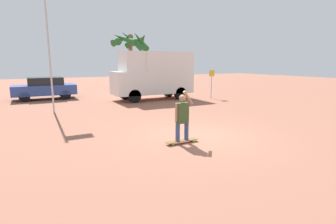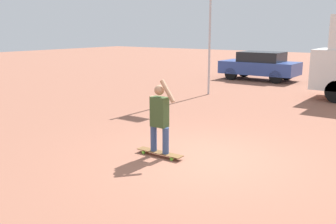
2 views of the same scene
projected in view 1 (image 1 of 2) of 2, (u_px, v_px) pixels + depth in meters
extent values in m
plane|color=#935B47|center=(197.00, 137.00, 9.20)|extent=(80.00, 80.00, 0.00)
cube|color=brown|center=(182.00, 141.00, 8.44)|extent=(1.13, 0.22, 0.02)
cylinder|color=#66C633|center=(173.00, 145.00, 8.19)|extent=(0.08, 0.03, 0.08)
cylinder|color=#66C633|center=(170.00, 143.00, 8.34)|extent=(0.08, 0.03, 0.08)
cylinder|color=#66C633|center=(193.00, 141.00, 8.55)|extent=(0.08, 0.03, 0.08)
cylinder|color=#66C633|center=(190.00, 140.00, 8.70)|extent=(0.08, 0.03, 0.08)
cylinder|color=#384C7A|center=(178.00, 132.00, 8.31)|extent=(0.14, 0.14, 0.58)
cylinder|color=#384C7A|center=(186.00, 131.00, 8.46)|extent=(0.14, 0.14, 0.58)
cube|color=#384C28|center=(182.00, 113.00, 8.27)|extent=(0.36, 0.22, 0.65)
sphere|color=#A37556|center=(182.00, 98.00, 8.18)|extent=(0.22, 0.22, 0.22)
cylinder|color=#A37556|center=(176.00, 112.00, 8.16)|extent=(0.09, 0.09, 0.58)
cylinder|color=#A37556|center=(188.00, 98.00, 8.28)|extent=(0.37, 0.09, 0.48)
cylinder|color=black|center=(134.00, 96.00, 16.81)|extent=(0.87, 0.28, 0.87)
cylinder|color=black|center=(125.00, 93.00, 18.31)|extent=(0.87, 0.28, 0.87)
cylinder|color=black|center=(180.00, 93.00, 18.41)|extent=(0.87, 0.28, 0.87)
cylinder|color=black|center=(168.00, 91.00, 19.91)|extent=(0.87, 0.28, 0.87)
cube|color=white|center=(128.00, 83.00, 17.37)|extent=(1.94, 2.02, 1.54)
cube|color=black|center=(122.00, 79.00, 17.14)|extent=(0.04, 1.71, 0.77)
cube|color=white|center=(165.00, 73.00, 18.55)|extent=(3.60, 2.02, 2.84)
cube|color=white|center=(132.00, 61.00, 17.25)|extent=(1.36, 1.85, 1.30)
cylinder|color=black|center=(24.00, 97.00, 17.10)|extent=(0.68, 0.22, 0.68)
cylinder|color=black|center=(24.00, 94.00, 18.59)|extent=(0.68, 0.22, 0.68)
cylinder|color=black|center=(66.00, 95.00, 18.29)|extent=(0.68, 0.22, 0.68)
cylinder|color=black|center=(63.00, 92.00, 19.77)|extent=(0.68, 0.22, 0.68)
cube|color=#2D4793|center=(44.00, 90.00, 18.37)|extent=(4.09, 1.94, 0.68)
cube|color=black|center=(45.00, 81.00, 18.31)|extent=(2.25, 1.70, 0.52)
cylinder|color=brown|center=(131.00, 62.00, 27.18)|extent=(0.39, 0.39, 5.11)
sphere|color=brown|center=(130.00, 37.00, 26.71)|extent=(0.62, 0.62, 0.62)
cone|color=#235B28|center=(142.00, 39.00, 27.09)|extent=(1.26, 2.71, 1.38)
cone|color=#235B28|center=(136.00, 41.00, 27.92)|extent=(2.22, 2.44, 1.62)
cone|color=#235B28|center=(121.00, 40.00, 27.45)|extent=(2.65, 1.82, 1.47)
cone|color=#235B28|center=(118.00, 39.00, 26.50)|extent=(1.44, 2.71, 1.40)
cone|color=#235B28|center=(124.00, 39.00, 25.61)|extent=(2.19, 2.48, 1.52)
cone|color=#235B28|center=(132.00, 41.00, 25.61)|extent=(2.53, 1.17, 2.09)
cone|color=#235B28|center=(140.00, 41.00, 26.18)|extent=(2.45, 1.91, 2.06)
cylinder|color=#B7B7BC|center=(49.00, 46.00, 12.98)|extent=(0.09, 0.09, 6.72)
cylinder|color=#B7B7BC|center=(211.00, 84.00, 18.82)|extent=(0.06, 0.06, 2.02)
cube|color=gold|center=(212.00, 73.00, 18.65)|extent=(0.44, 0.02, 0.44)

